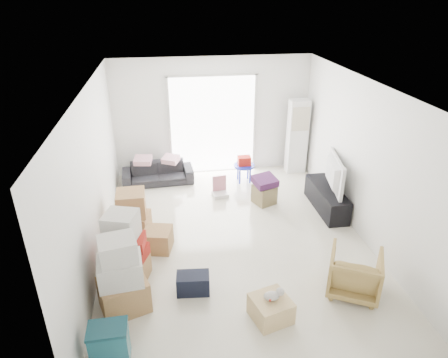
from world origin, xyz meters
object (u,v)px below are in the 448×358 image
Objects in this scene: ac_tower at (297,137)px; ottoman at (264,194)px; storage_bins at (110,344)px; wood_crate at (271,309)px; tv_console at (327,199)px; kids_table at (244,164)px; sofa at (158,170)px; armchair at (355,271)px; television at (328,185)px.

ac_tower is 1.95m from ottoman.
storage_bins is at bearing -127.83° from ac_tower.
wood_crate is at bearing 10.53° from storage_bins.
tv_console is 2.05m from kids_table.
armchair is (2.80, -4.09, 0.06)m from sofa.
armchair is at bearing -77.50° from kids_table.
armchair is at bearing 12.01° from storage_bins.
sofa is at bearing 152.44° from tv_console.
ac_tower is 1.46m from kids_table.
storage_bins reaches higher than wood_crate.
television is 1.87× the size of kids_table.
ottoman is 0.65× the size of kids_table.
television is 1.29m from ottoman.
storage_bins is (-3.90, -3.07, 0.03)m from tv_console.
television is 0.72× the size of sofa.
kids_table reaches higher than tv_console.
television is 3.29m from wood_crate.
armchair is 2.87m from ottoman.
television reaches higher than kids_table.
ac_tower is 6.31m from storage_bins.
ac_tower is 3.33m from sofa.
tv_console is 1.92× the size of armchair.
wood_crate is at bearing -74.37° from sofa.
ottoman is (-0.64, 2.79, -0.17)m from armchair.
ac_tower is 2.39× the size of armchair.
ac_tower is 3.27× the size of storage_bins.
storage_bins is at bearing 139.08° from television.
ac_tower is at bearing 16.06° from kids_table.
television is 3.76m from sofa.
armchair is at bearing -58.44° from sofa.
storage_bins is (-3.85, -4.96, -0.61)m from ac_tower.
ac_tower is 4.30m from armchair.
armchair is 3.45m from storage_bins.
ac_tower reaches higher than wood_crate.
sofa reaches higher than wood_crate.
sofa is at bearing 108.47° from wood_crate.
tv_console is 4.96m from storage_bins.
kids_table is at bearing 83.65° from wood_crate.
television is at bearing 0.00° from tv_console.
sofa reaches higher than tv_console.
tv_console is 1.25m from ottoman.
sofa is 3.27× the size of wood_crate.
tv_console is at bearing -88.48° from ac_tower.
storage_bins is at bearing -127.89° from ottoman.
ottoman is 1.11m from kids_table.
tv_console is (0.05, -1.89, -0.64)m from ac_tower.
ottoman is 0.81× the size of wood_crate.
ottoman is (2.16, -1.30, -0.11)m from sofa.
ac_tower reaches higher than sofa.
television is (0.00, 0.00, 0.31)m from tv_console.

